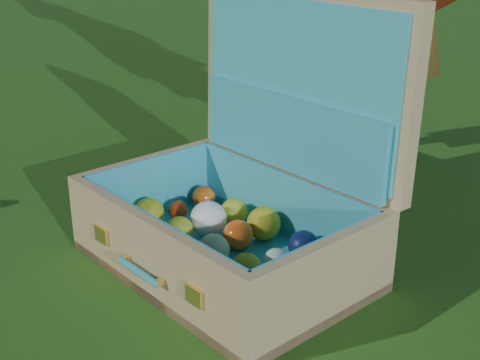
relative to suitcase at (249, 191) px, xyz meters
name	(u,v)px	position (x,y,z in m)	size (l,w,h in m)	color
ground	(146,269)	(-0.20, -0.16, -0.18)	(60.00, 60.00, 0.00)	#215114
suitcase	(249,191)	(0.00, 0.00, 0.00)	(0.82, 0.72, 0.65)	tan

